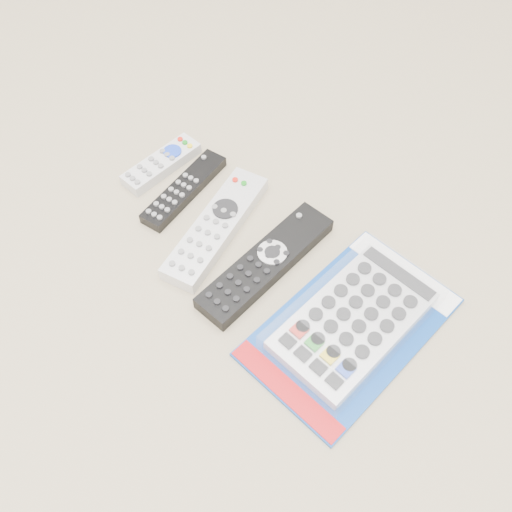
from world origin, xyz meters
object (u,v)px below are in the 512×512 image
Objects in this scene: remote_small_grey at (161,164)px; remote_large_black at (266,263)px; remote_slim_black at (184,190)px; remote_silver_dvd at (216,227)px; jumbo_remote_packaged at (354,320)px.

remote_large_black reaches higher than remote_small_grey.
remote_slim_black is at bearing 174.18° from remote_large_black.
remote_large_black is (0.26, -0.05, 0.00)m from remote_small_grey.
remote_silver_dvd and remote_large_black have the same top height.
jumbo_remote_packaged is at bearing -2.90° from remote_small_grey.
remote_silver_dvd reaches higher than remote_slim_black.
jumbo_remote_packaged is at bearing -12.52° from remote_silver_dvd.
remote_silver_dvd is at bearing -179.35° from remote_large_black.
jumbo_remote_packaged reaches higher than remote_slim_black.
jumbo_remote_packaged is at bearing -10.70° from remote_slim_black.
remote_small_grey is at bearing 172.74° from remote_large_black.
remote_silver_dvd is at bearing -175.86° from jumbo_remote_packaged.
jumbo_remote_packaged is (0.41, -0.05, 0.01)m from remote_small_grey.
remote_silver_dvd is (0.09, -0.03, 0.00)m from remote_slim_black.
remote_small_grey is 0.26m from remote_large_black.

